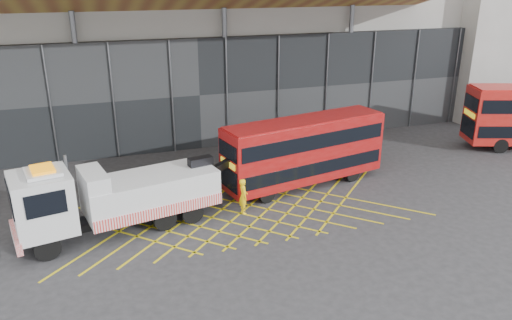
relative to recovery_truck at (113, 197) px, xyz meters
name	(u,v)px	position (x,y,z in m)	size (l,w,h in m)	color
ground_plane	(212,218)	(4.91, -0.15, -1.89)	(120.00, 120.00, 0.00)	#2B2B2E
road_markings	(240,213)	(6.51, -0.15, -1.88)	(19.96, 7.16, 0.01)	gold
construction_building	(177,16)	(6.83, 18.25, 7.09)	(55.00, 23.97, 18.00)	gray
recovery_truck	(113,197)	(0.00, 0.00, 0.00)	(11.75, 4.73, 4.08)	black
bus_towed	(304,149)	(11.31, 2.39, 0.44)	(10.54, 4.37, 4.19)	maroon
worker	(243,196)	(6.70, -0.09, -0.90)	(0.72, 0.47, 1.97)	yellow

